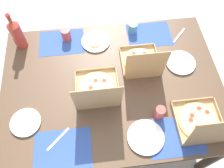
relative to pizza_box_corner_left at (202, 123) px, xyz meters
The scene contains 19 objects.
ground_plane 1.06m from the pizza_box_corner_left, 35.78° to the right, with size 6.00×6.00×0.00m, color beige.
dining_table 0.67m from the pizza_box_corner_left, 35.78° to the right, with size 1.60×1.17×0.78m.
placemat_near_left 0.84m from the pizza_box_corner_left, 78.12° to the right, with size 0.36×0.26×0.00m, color #2D4C9E.
placemat_near_right 1.21m from the pizza_box_corner_left, 42.50° to the right, with size 0.36×0.26×0.00m, color #2D4C9E.
placemat_far_left 0.19m from the pizza_box_corner_left, 16.34° to the left, with size 0.36×0.26×0.00m, color #2D4C9E.
placemat_far_right 0.90m from the pizza_box_corner_left, ahead, with size 0.36×0.26×0.00m, color #2D4C9E.
pizza_box_corner_left is the anchor object (origin of this frame).
pizza_box_corner_right 0.72m from the pizza_box_corner_left, 26.49° to the right, with size 0.31×0.35×0.34m.
pizza_box_center 0.60m from the pizza_box_corner_left, 59.95° to the right, with size 0.28×0.31×0.32m.
plate_far_left 1.14m from the pizza_box_corner_left, ahead, with size 0.20×0.20×0.02m.
plate_near_left 1.00m from the pizza_box_corner_left, 51.73° to the right, with size 0.23×0.23×0.03m.
plate_middle 0.37m from the pizza_box_corner_left, ahead, with size 0.24×0.24×0.02m.
plate_near_right 0.51m from the pizza_box_corner_left, 90.99° to the right, with size 0.22×0.22×0.02m.
soda_bottle 1.46m from the pizza_box_corner_left, 34.40° to the right, with size 0.09×0.09×0.32m.
cup_clear_left 0.27m from the pizza_box_corner_left, 22.02° to the right, with size 0.06×0.06×0.11m, color #BF4742.
cup_dark 1.20m from the pizza_box_corner_left, 44.95° to the right, with size 0.07×0.07×0.11m, color #BF4742.
cup_clear_right 0.92m from the pizza_box_corner_left, 70.52° to the right, with size 0.07×0.07×0.09m, color teal.
fork_by_far_left 0.92m from the pizza_box_corner_left, ahead, with size 0.19×0.02×0.01m, color #B7B7BC.
fork_by_near_right 0.78m from the pizza_box_corner_left, 95.18° to the right, with size 0.19×0.02×0.01m, color #B7B7BC.
Camera 1 is at (0.10, 0.84, 2.25)m, focal length 37.40 mm.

